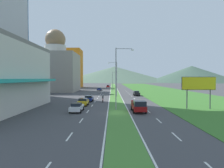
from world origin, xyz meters
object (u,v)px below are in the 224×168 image
object	(u,v)px
car_1	(137,93)
car_5	(108,86)
pickup_truck_0	(139,106)
motorcycle_rider	(103,99)
street_lamp_far	(113,80)
car_0	(77,107)
car_2	(89,98)
car_4	(99,89)
street_lamp_near	(118,75)
street_lamp_mid	(116,77)
billboard_roadside	(199,85)
car_3	(83,102)

from	to	relation	value
car_1	car_5	bearing A→B (deg)	-170.05
pickup_truck_0	motorcycle_rider	distance (m)	15.37
street_lamp_far	car_0	distance (m)	56.35
street_lamp_far	car_2	distance (m)	41.64
car_1	car_4	world-z (taller)	car_1
street_lamp_near	car_2	xyz separation A→B (m)	(-6.64, 13.16, -5.46)
street_lamp_mid	pickup_truck_0	bearing A→B (deg)	-83.77
street_lamp_far	car_2	size ratio (longest dim) A/B	1.88
car_5	car_1	bearing A→B (deg)	-170.05
car_2	motorcycle_rider	bearing A→B (deg)	-112.79
street_lamp_mid	car_2	size ratio (longest dim) A/B	2.38
car_0	billboard_roadside	bearing A→B (deg)	-82.85
car_2	car_5	xyz separation A→B (m)	(3.20, 74.34, 0.05)
billboard_roadside	motorcycle_rider	xyz separation A→B (m)	(-17.78, 10.69, -3.69)
billboard_roadside	motorcycle_rider	world-z (taller)	billboard_roadside
car_4	pickup_truck_0	world-z (taller)	pickup_truck_0
car_2	car_5	size ratio (longest dim) A/B	1.02
street_lamp_far	car_2	world-z (taller)	street_lamp_far
street_lamp_mid	car_1	xyz separation A→B (m)	(6.68, 1.72, -5.25)
car_0	motorcycle_rider	distance (m)	13.91
street_lamp_far	car_0	world-z (taller)	street_lamp_far
car_0	car_1	distance (m)	33.43
car_0	motorcycle_rider	xyz separation A→B (m)	(3.74, 13.40, -0.00)
street_lamp_mid	billboard_roadside	size ratio (longest dim) A/B	1.73
motorcycle_rider	car_3	bearing A→B (deg)	147.52
pickup_truck_0	car_1	bearing A→B (deg)	173.58
motorcycle_rider	billboard_roadside	bearing A→B (deg)	-121.03
street_lamp_far	car_5	size ratio (longest dim) A/B	1.91
billboard_roadside	pickup_truck_0	distance (m)	12.19
car_1	car_3	world-z (taller)	car_1
car_0	pickup_truck_0	distance (m)	10.29
car_0	car_1	world-z (taller)	car_1
billboard_roadside	car_1	size ratio (longest dim) A/B	1.53
car_1	car_3	bearing A→B (deg)	-30.95
street_lamp_far	billboard_roadside	world-z (taller)	street_lamp_far
street_lamp_mid	car_2	world-z (taller)	street_lamp_mid
street_lamp_mid	car_0	distance (m)	30.08
street_lamp_mid	street_lamp_far	world-z (taller)	street_lamp_mid
car_3	car_0	bearing A→B (deg)	-179.90
street_lamp_near	billboard_roadside	xyz separation A→B (m)	(14.62, 1.01, -1.77)
billboard_roadside	street_lamp_far	bearing A→B (deg)	105.85
car_1	car_5	xyz separation A→B (m)	(-10.30, 58.73, -0.01)
car_1	car_4	xyz separation A→B (m)	(-13.77, 27.96, -0.07)
car_4	street_lamp_mid	bearing A→B (deg)	-166.56
street_lamp_far	car_5	world-z (taller)	street_lamp_far
car_5	pickup_truck_0	size ratio (longest dim) A/B	0.82
billboard_roadside	car_0	distance (m)	22.00
street_lamp_far	pickup_truck_0	size ratio (longest dim) A/B	1.56
car_2	street_lamp_near	bearing A→B (deg)	-153.24
street_lamp_mid	billboard_roadside	world-z (taller)	street_lamp_mid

